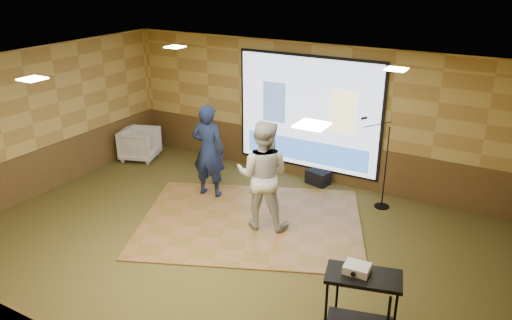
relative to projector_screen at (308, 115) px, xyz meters
The scene contains 17 objects.
ground 3.74m from the projector_screen, 90.00° to the right, with size 9.00×9.00×0.00m, color #293518.
room_shell 3.49m from the projector_screen, 90.00° to the right, with size 9.04×7.04×3.02m.
wainscot_back 1.00m from the projector_screen, 90.00° to the left, with size 9.00×0.04×0.95m, color #4B3419.
wainscot_left 5.73m from the projector_screen, 142.51° to the right, with size 0.04×7.00×0.95m, color #4B3419.
projector_screen is the anchor object (origin of this frame).
downlight_nw 3.12m from the projector_screen, 143.35° to the right, with size 0.32×0.32×0.02m, color #F8E4BA.
downlight_ne 3.12m from the projector_screen, 36.65° to the right, with size 0.32×0.32×0.02m, color #F8E4BA.
downlight_sw 5.61m from the projector_screen, 114.02° to the right, with size 0.32×0.32×0.02m, color #F8E4BA.
downlight_se 5.61m from the projector_screen, 65.98° to the right, with size 0.32×0.32×0.02m, color #F8E4BA.
dance_floor 2.83m from the projector_screen, 90.24° to the right, with size 4.06×3.10×0.03m, color brown.
player_left 2.32m from the projector_screen, 126.12° to the right, with size 0.70×0.46×1.93m, color #151F42.
player_right 2.50m from the projector_screen, 84.18° to the right, with size 0.98×0.76×2.01m, color beige.
av_table 5.25m from the projector_screen, 58.02° to the right, with size 0.93×0.49×0.98m.
projector 5.14m from the projector_screen, 58.85° to the right, with size 0.31×0.26×0.10m, color silver.
mic_stand 2.20m from the projector_screen, 17.28° to the right, with size 0.71×0.29×1.81m.
banquet_chair 4.26m from the projector_screen, 166.40° to the right, with size 0.83×0.85×0.77m, color gray.
duffel_bag 1.39m from the projector_screen, 25.77° to the right, with size 0.49×0.32×0.30m, color black.
Camera 1 is at (4.14, -6.10, 4.57)m, focal length 35.00 mm.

